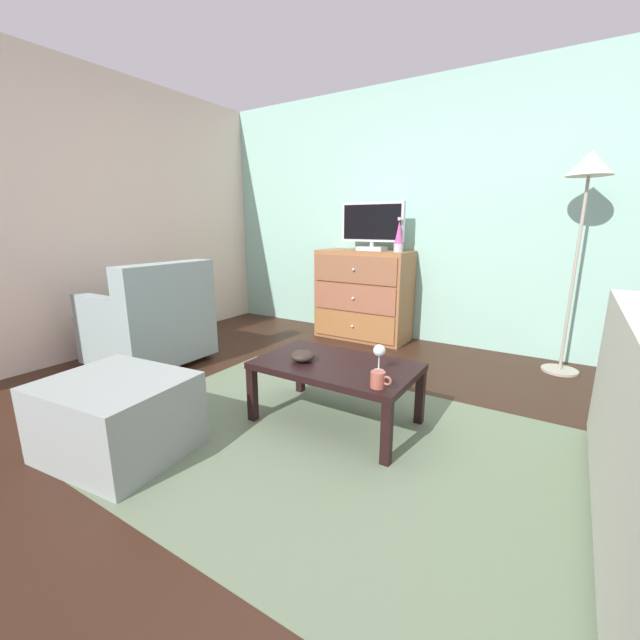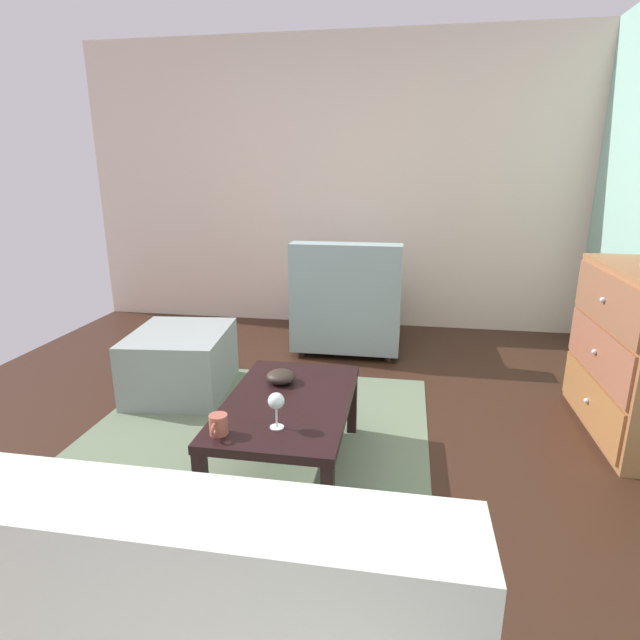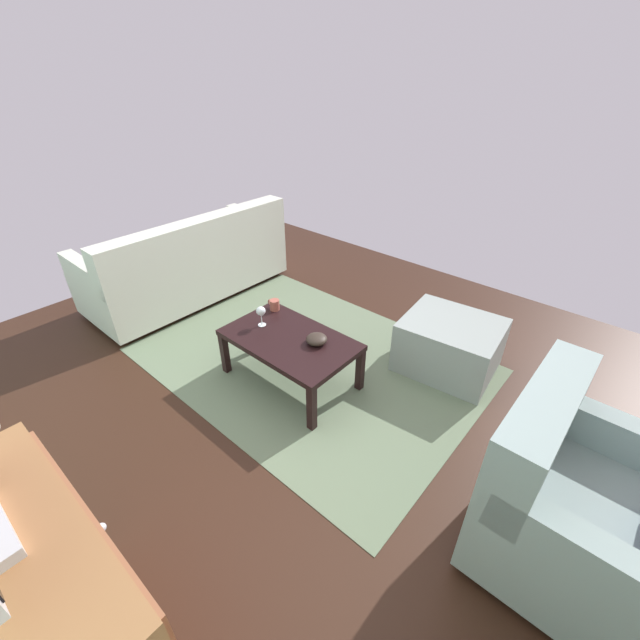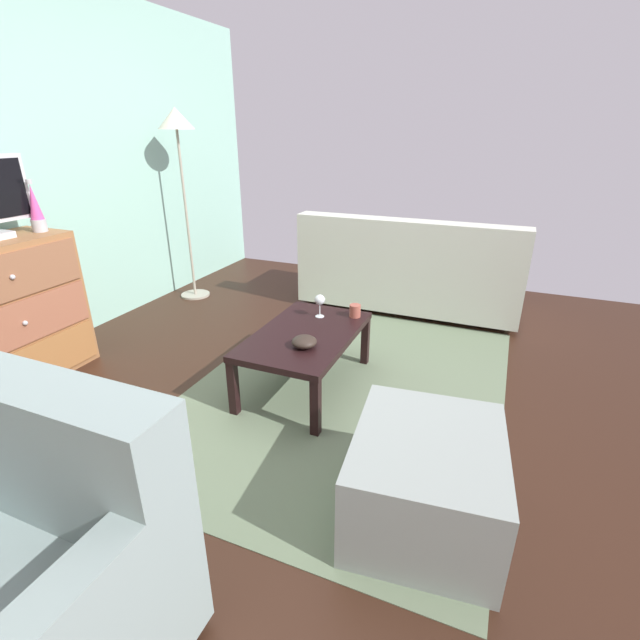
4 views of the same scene
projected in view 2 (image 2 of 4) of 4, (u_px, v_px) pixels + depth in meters
ground_plane at (283, 459)px, 2.66m from camera, size 5.49×4.84×0.05m
wall_plain_left at (345, 187)px, 4.66m from camera, size 0.12×4.84×2.56m
area_rug at (234, 472)px, 2.49m from camera, size 2.60×1.90×0.01m
coffee_table at (288, 408)px, 2.41m from camera, size 0.95×0.58×0.39m
wine_glass at (276, 402)px, 2.10m from camera, size 0.07×0.07×0.16m
mug at (218, 425)px, 2.07m from camera, size 0.11×0.08×0.08m
bowl_decorative at (281, 377)px, 2.58m from camera, size 0.15×0.15×0.07m
armchair at (349, 305)px, 4.17m from camera, size 0.80×0.84×0.90m
ottoman at (181, 362)px, 3.36m from camera, size 0.76×0.67×0.42m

